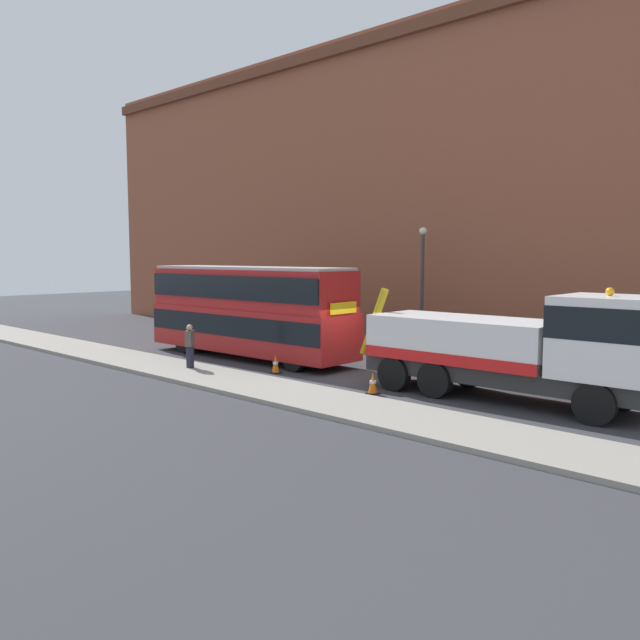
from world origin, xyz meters
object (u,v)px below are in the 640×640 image
(pedestrian_onlooker, at_px, (190,347))
(street_lamp, at_px, (422,279))
(recovery_tow_truck, at_px, (516,346))
(traffic_cone_near_bus, at_px, (276,364))
(double_decker_bus, at_px, (248,308))
(traffic_cone_midway, at_px, (373,384))

(pedestrian_onlooker, relative_size, street_lamp, 0.29)
(recovery_tow_truck, xyz_separation_m, street_lamp, (-7.77, 6.29, 1.71))
(street_lamp, bearing_deg, traffic_cone_near_bus, -99.12)
(pedestrian_onlooker, bearing_deg, street_lamp, 34.92)
(double_decker_bus, height_order, pedestrian_onlooker, double_decker_bus)
(double_decker_bus, bearing_deg, pedestrian_onlooker, -77.93)
(traffic_cone_midway, relative_size, street_lamp, 0.12)
(street_lamp, bearing_deg, double_decker_bus, -127.84)
(pedestrian_onlooker, xyz_separation_m, traffic_cone_near_bus, (2.73, 2.05, -0.64))
(traffic_cone_midway, distance_m, street_lamp, 9.71)
(traffic_cone_midway, bearing_deg, traffic_cone_near_bus, 176.06)
(pedestrian_onlooker, bearing_deg, double_decker_bus, 69.84)
(double_decker_bus, xyz_separation_m, street_lamp, (4.89, 6.30, 1.24))
(pedestrian_onlooker, distance_m, traffic_cone_midway, 8.04)
(recovery_tow_truck, bearing_deg, pedestrian_onlooker, -163.36)
(traffic_cone_near_bus, relative_size, traffic_cone_midway, 1.00)
(street_lamp, bearing_deg, recovery_tow_truck, -38.99)
(traffic_cone_midway, bearing_deg, double_decker_bus, 166.69)
(traffic_cone_near_bus, bearing_deg, double_decker_bus, 154.67)
(recovery_tow_truck, distance_m, traffic_cone_midway, 4.69)
(recovery_tow_truck, height_order, traffic_cone_near_bus, recovery_tow_truck)
(double_decker_bus, xyz_separation_m, pedestrian_onlooker, (0.88, -3.75, -1.25))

